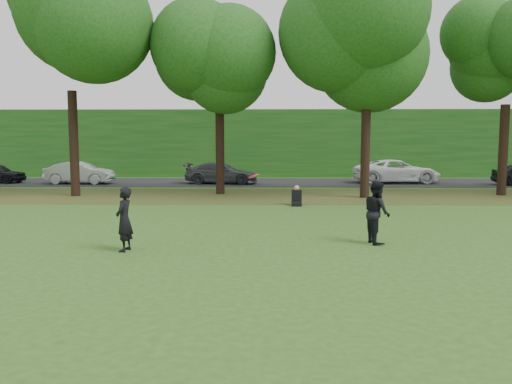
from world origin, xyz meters
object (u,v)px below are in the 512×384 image
seated_person (297,198)px  frisbee (254,176)px  player_right (377,212)px  player_left (124,219)px

seated_person → frisbee: bearing=-99.0°
player_right → frisbee: frisbee is taller
frisbee → seated_person: (1.61, 8.03, -1.47)m
frisbee → seated_person: 8.32m
player_right → frisbee: size_ratio=4.99×
player_left → seated_person: player_left is taller
player_left → player_right: bearing=107.0°
seated_person → player_right: bearing=-76.0°
player_left → frisbee: size_ratio=4.75×
frisbee → seated_person: size_ratio=0.40×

